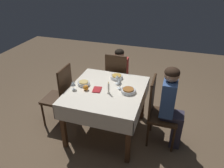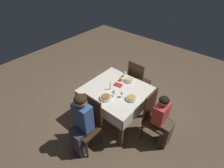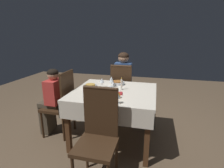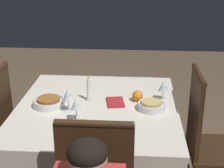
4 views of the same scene
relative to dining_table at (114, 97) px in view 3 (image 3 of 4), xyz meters
The scene contains 16 objects.
ground_plane 0.66m from the dining_table, ahead, with size 8.00×8.00×0.00m, color brown.
dining_table is the anchor object (origin of this frame).
chair_north 0.76m from the dining_table, 92.71° to the left, with size 0.40×0.40×1.00m.
chair_west 0.80m from the dining_table, behind, with size 0.40×0.40×1.00m.
chair_south 0.76m from the dining_table, 89.32° to the right, with size 0.40×0.40×1.00m.
person_adult_denim 0.91m from the dining_table, 92.24° to the left, with size 0.30×0.34×1.19m.
person_child_red 0.96m from the dining_table, behind, with size 0.33×0.30×1.03m.
bowl_north 0.34m from the dining_table, 93.32° to the left, with size 0.21×0.21×0.06m.
wine_glass_north 0.28m from the dining_table, 116.18° to the left, with size 0.07×0.07×0.16m.
bowl_west 0.39m from the dining_table, behind, with size 0.19×0.19×0.06m.
wine_glass_west 0.30m from the dining_table, 154.68° to the left, with size 0.07×0.07×0.14m.
bowl_south 0.38m from the dining_table, 93.80° to the right, with size 0.18×0.18×0.06m.
wine_glass_south 0.50m from the dining_table, 72.47° to the right, with size 0.07×0.07×0.14m.
candle_centerpiece 0.20m from the dining_table, 36.54° to the left, with size 0.04×0.04×0.18m.
orange_fruit 0.31m from the dining_table, 69.18° to the right, with size 0.07×0.07×0.07m, color orange.
napkin_red_folded 0.17m from the dining_table, 65.06° to the right, with size 0.18×0.14×0.01m.
Camera 3 is at (0.53, -2.23, 1.51)m, focal length 28.00 mm.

